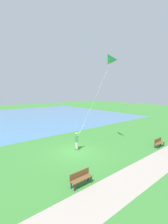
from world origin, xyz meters
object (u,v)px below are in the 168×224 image
object	(u,v)px
person_kite_flyer	(77,139)
park_bench_near_walkway	(81,177)
park_bench_far_walkway	(159,142)
flying_kite	(108,60)

from	to	relation	value
person_kite_flyer	park_bench_near_walkway	distance (m)	6.02
person_kite_flyer	park_bench_far_walkway	bearing A→B (deg)	55.52
person_kite_flyer	flying_kite	distance (m)	8.63
park_bench_near_walkway	park_bench_far_walkway	bearing A→B (deg)	90.36
person_kite_flyer	flying_kite	world-z (taller)	flying_kite
person_kite_flyer	flying_kite	size ratio (longest dim) A/B	0.24
person_kite_flyer	flying_kite	bearing A→B (deg)	76.06
flying_kite	park_bench_near_walkway	bearing A→B (deg)	-59.06
person_kite_flyer	park_bench_near_walkway	world-z (taller)	person_kite_flyer
flying_kite	park_bench_near_walkway	xyz separation A→B (m)	(4.08, -6.81, -8.44)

